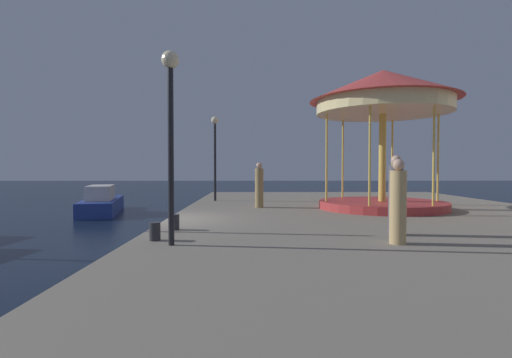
# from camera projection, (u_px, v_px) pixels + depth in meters

# --- Properties ---
(ground_plane) EXTENTS (120.00, 120.00, 0.00)m
(ground_plane) POSITION_uv_depth(u_px,v_px,m) (167.00, 245.00, 11.69)
(ground_plane) COLOR black
(quay_dock) EXTENTS (14.39, 26.43, 0.80)m
(quay_dock) POSITION_uv_depth(u_px,v_px,m) (396.00, 231.00, 11.75)
(quay_dock) COLOR gray
(quay_dock) RESTS_ON ground
(motorboat_blue) EXTENTS (3.00, 5.97, 1.49)m
(motorboat_blue) POSITION_uv_depth(u_px,v_px,m) (102.00, 203.00, 19.88)
(motorboat_blue) COLOR navy
(motorboat_blue) RESTS_ON ground
(carousel) EXTENTS (5.67, 5.67, 5.40)m
(carousel) POSITION_uv_depth(u_px,v_px,m) (383.00, 105.00, 14.53)
(carousel) COLOR #B23333
(carousel) RESTS_ON quay_dock
(lamp_post_near_edge) EXTENTS (0.36, 0.36, 3.98)m
(lamp_post_near_edge) POSITION_uv_depth(u_px,v_px,m) (171.00, 111.00, 7.64)
(lamp_post_near_edge) COLOR black
(lamp_post_near_edge) RESTS_ON quay_dock
(lamp_post_mid_promenade) EXTENTS (0.36, 0.36, 4.11)m
(lamp_post_mid_promenade) POSITION_uv_depth(u_px,v_px,m) (215.00, 143.00, 18.20)
(lamp_post_mid_promenade) COLOR black
(lamp_post_mid_promenade) RESTS_ON quay_dock
(bollard_north) EXTENTS (0.24, 0.24, 0.40)m
(bollard_north) POSITION_uv_depth(u_px,v_px,m) (175.00, 222.00, 9.63)
(bollard_north) COLOR #2D2D33
(bollard_north) RESTS_ON quay_dock
(bollard_south) EXTENTS (0.24, 0.24, 0.40)m
(bollard_south) POSITION_uv_depth(u_px,v_px,m) (155.00, 231.00, 8.21)
(bollard_south) COLOR #2D2D33
(bollard_south) RESTS_ON quay_dock
(person_near_carousel) EXTENTS (0.34, 0.34, 1.82)m
(person_near_carousel) POSITION_uv_depth(u_px,v_px,m) (259.00, 186.00, 15.11)
(person_near_carousel) COLOR #937A4C
(person_near_carousel) RESTS_ON quay_dock
(person_mid_promenade) EXTENTS (0.34, 0.34, 1.90)m
(person_mid_promenade) POSITION_uv_depth(u_px,v_px,m) (396.00, 198.00, 8.88)
(person_mid_promenade) COLOR #514C56
(person_mid_promenade) RESTS_ON quay_dock
(person_by_the_water) EXTENTS (0.34, 0.34, 1.78)m
(person_by_the_water) POSITION_uv_depth(u_px,v_px,m) (398.00, 204.00, 7.83)
(person_by_the_water) COLOR tan
(person_by_the_water) RESTS_ON quay_dock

